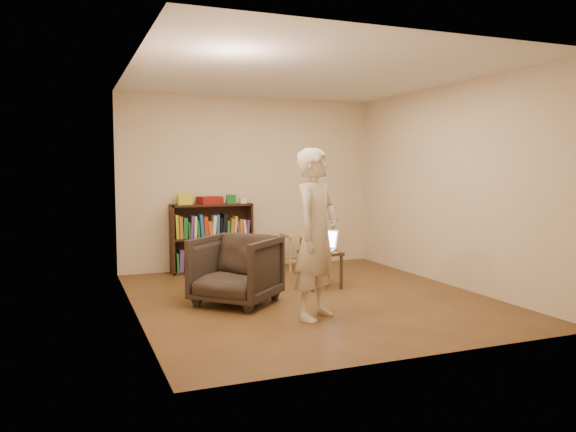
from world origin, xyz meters
name	(u,v)px	position (x,y,z in m)	size (l,w,h in m)	color
floor	(309,297)	(0.00, 0.00, 0.00)	(4.50, 4.50, 0.00)	#453016
ceiling	(310,75)	(0.00, 0.00, 2.60)	(4.50, 4.50, 0.00)	silver
wall_back	(251,183)	(0.00, 2.25, 1.30)	(4.00, 4.00, 0.00)	beige
wall_left	(133,191)	(-2.00, 0.00, 1.30)	(4.50, 4.50, 0.00)	beige
wall_right	(451,186)	(2.00, 0.00, 1.30)	(4.50, 4.50, 0.00)	beige
bookshelf	(212,242)	(-0.66, 2.09, 0.44)	(1.20, 0.30, 1.00)	black
box_yellow	(185,199)	(-1.05, 2.09, 1.08)	(0.20, 0.15, 0.16)	#CBD826
red_cloth	(210,200)	(-0.69, 2.08, 1.06)	(0.33, 0.24, 0.11)	maroon
box_green	(231,199)	(-0.37, 2.05, 1.07)	(0.13, 0.13, 0.13)	#1B6627
box_white	(243,201)	(-0.17, 2.09, 1.04)	(0.09, 0.09, 0.08)	silver
stool	(296,241)	(0.56, 1.78, 0.43)	(0.37, 0.37, 0.54)	#A79051
armchair	(236,270)	(-0.89, 0.02, 0.39)	(0.83, 0.85, 0.78)	black
side_table	(320,257)	(0.36, 0.47, 0.39)	(0.46, 0.46, 0.47)	#301F10
laptop	(321,246)	(0.40, 0.52, 0.53)	(0.53, 0.53, 0.25)	#AFB0B4
person	(316,234)	(-0.30, -0.85, 0.87)	(0.63, 0.41, 1.73)	beige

